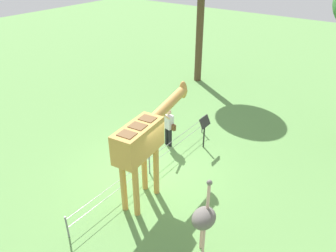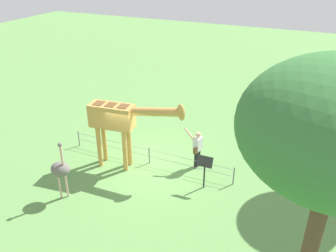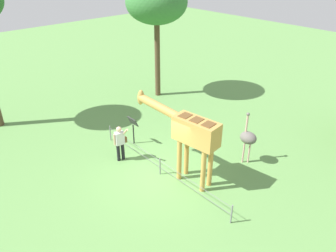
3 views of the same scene
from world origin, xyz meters
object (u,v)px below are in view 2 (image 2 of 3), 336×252
visitor (197,147)px  info_sign (205,166)px  giraffe (120,120)px  ostrich (61,169)px

visitor → info_sign: size_ratio=1.28×
giraffe → info_sign: giraffe is taller
visitor → giraffe: bearing=-157.1°
giraffe → info_sign: size_ratio=2.86×
ostrich → info_sign: (4.31, 2.53, -0.23)m
ostrich → info_sign: size_ratio=1.70×
ostrich → giraffe: bearing=71.5°
visitor → ostrich: (-3.61, -3.72, 0.27)m
visitor → info_sign: 1.38m
visitor → info_sign: (0.70, -1.19, 0.05)m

